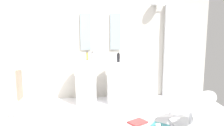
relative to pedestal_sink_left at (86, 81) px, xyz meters
The scene contains 13 objects.
rear_partition 0.98m from the pedestal_sink_left, 53.24° to the left, with size 4.80×0.10×2.60m, color beige.
pedestal_sink_left is the anchor object (origin of this frame).
pedestal_sink_right 0.64m from the pedestal_sink_left, ahead, with size 0.48×0.48×0.98m.
vanity_mirror_left 1.05m from the pedestal_sink_left, 90.00° to the left, with size 0.22×0.03×0.77m, color #8C9EA8.
vanity_mirror_right 1.23m from the pedestal_sink_left, 29.25° to the left, with size 0.22×0.03×0.77m, color #8C9EA8.
shower_column 1.90m from the pedestal_sink_left, ahead, with size 0.49×0.24×2.05m.
lounge_chair 2.11m from the pedestal_sink_left, 37.87° to the right, with size 1.10×1.10×0.65m.
towel_rack 1.40m from the pedestal_sink_left, 142.22° to the right, with size 0.37×0.22×0.95m.
magazine_teal 1.80m from the pedestal_sink_left, 47.48° to the right, with size 0.26×0.20×0.03m, color teal.
magazine_red 1.47m from the pedestal_sink_left, 52.33° to the right, with size 0.28×0.21×0.03m, color #B73838.
soap_bottle_grey 0.51m from the pedestal_sink_left, 11.89° to the left, with size 0.05×0.05×0.20m.
soap_bottle_black 0.82m from the pedestal_sink_left, 12.30° to the right, with size 0.06×0.06×0.19m.
soap_bottle_amber 0.51m from the pedestal_sink_left, 79.83° to the left, with size 0.04×0.04×0.18m.
Camera 1 is at (-0.23, -3.43, 1.63)m, focal length 37.14 mm.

